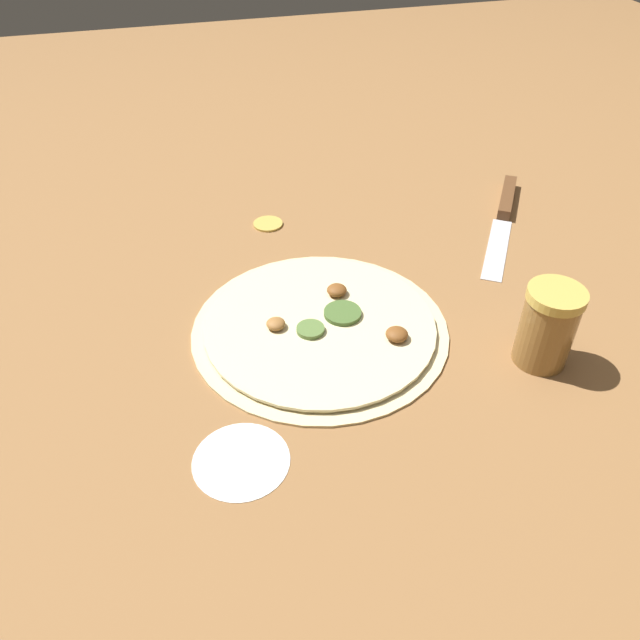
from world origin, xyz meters
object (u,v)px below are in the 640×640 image
Objects in this scene: pizza at (321,327)px; loose_cap at (268,223)px; knife at (505,208)px; spice_jar at (548,326)px.

pizza reaches higher than loose_cap.
knife is 2.59× the size of spice_jar.
knife is 0.39m from loose_cap.
spice_jar is at bearing 152.74° from pizza.
knife is at bearing -112.16° from spice_jar.
pizza is at bearing -27.26° from spice_jar.
spice_jar is 0.47m from loose_cap.
loose_cap is at bearing -65.75° from knife.
pizza is 6.99× the size of loose_cap.
spice_jar is (0.13, 0.33, 0.04)m from knife.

